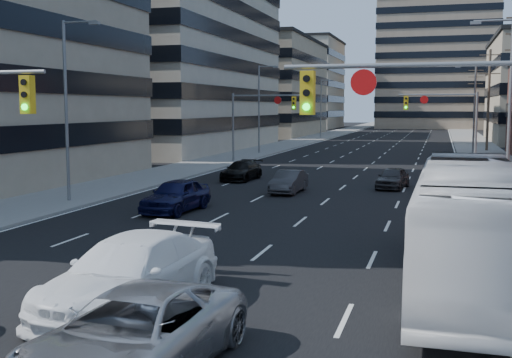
{
  "coord_description": "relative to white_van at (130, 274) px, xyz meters",
  "views": [
    {
      "loc": [
        7.36,
        -8.02,
        4.79
      ],
      "look_at": [
        0.95,
        14.2,
        2.2
      ],
      "focal_mm": 45.0,
      "sensor_mm": 36.0,
      "label": 1
    }
  ],
  "objects": [
    {
      "name": "road_surface",
      "position": [
        -0.38,
        124.59,
        -0.85
      ],
      "size": [
        18.0,
        300.0,
        0.02
      ],
      "primitive_type": "cube",
      "color": "black",
      "rests_on": "ground"
    },
    {
      "name": "sidewalk_left",
      "position": [
        -11.88,
        124.59,
        -0.78
      ],
      "size": [
        5.0,
        300.0,
        0.15
      ],
      "primitive_type": "cube",
      "color": "slate",
      "rests_on": "ground"
    },
    {
      "name": "sidewalk_right",
      "position": [
        11.12,
        124.59,
        -0.78
      ],
      "size": [
        5.0,
        300.0,
        0.15
      ],
      "primitive_type": "cube",
      "color": "slate",
      "rests_on": "ground"
    },
    {
      "name": "office_left_mid",
      "position": [
        -27.38,
        54.59,
        13.14
      ],
      "size": [
        26.0,
        34.0,
        28.0
      ],
      "primitive_type": "cube",
      "color": "#ADA089",
      "rests_on": "ground"
    },
    {
      "name": "office_left_far",
      "position": [
        -24.38,
        94.59,
        7.14
      ],
      "size": [
        20.0,
        30.0,
        16.0
      ],
      "primitive_type": "cube",
      "color": "gray",
      "rests_on": "ground"
    },
    {
      "name": "apartment_tower",
      "position": [
        5.62,
        144.59,
        28.14
      ],
      "size": [
        26.0,
        26.0,
        58.0
      ],
      "primitive_type": "cube",
      "color": "gray",
      "rests_on": "ground"
    },
    {
      "name": "bg_block_left",
      "position": [
        -28.38,
        134.59,
        9.14
      ],
      "size": [
        24.0,
        24.0,
        20.0
      ],
      "primitive_type": "cube",
      "color": "#ADA089",
      "rests_on": "ground"
    },
    {
      "name": "signal_near_right",
      "position": [
        7.08,
        2.59,
        3.47
      ],
      "size": [
        6.59,
        0.33,
        6.0
      ],
      "color": "slate",
      "rests_on": "ground"
    },
    {
      "name": "signal_far_left",
      "position": [
        -8.06,
        39.59,
        3.44
      ],
      "size": [
        6.09,
        0.33,
        6.0
      ],
      "color": "slate",
      "rests_on": "ground"
    },
    {
      "name": "signal_far_right",
      "position": [
        7.3,
        39.59,
        3.44
      ],
      "size": [
        6.09,
        0.33,
        6.0
      ],
      "color": "slate",
      "rests_on": "ground"
    },
    {
      "name": "utility_pole_midblock",
      "position": [
        11.82,
        60.59,
        4.92
      ],
      "size": [
        2.2,
        0.28,
        11.0
      ],
      "color": "#4C3D2D",
      "rests_on": "ground"
    },
    {
      "name": "utility_pole_distant",
      "position": [
        11.82,
        90.59,
        4.92
      ],
      "size": [
        2.2,
        0.28,
        11.0
      ],
      "color": "#4C3D2D",
      "rests_on": "ground"
    },
    {
      "name": "streetlight_left_near",
      "position": [
        -10.72,
        14.59,
        4.19
      ],
      "size": [
        2.03,
        0.22,
        9.0
      ],
      "color": "slate",
      "rests_on": "ground"
    },
    {
      "name": "streetlight_left_mid",
      "position": [
        -10.72,
        49.59,
        4.19
      ],
      "size": [
        2.03,
        0.22,
        9.0
      ],
      "color": "slate",
      "rests_on": "ground"
    },
    {
      "name": "streetlight_left_far",
      "position": [
        -10.72,
        84.59,
        4.19
      ],
      "size": [
        2.03,
        0.22,
        9.0
      ],
      "color": "slate",
      "rests_on": "ground"
    },
    {
      "name": "streetlight_right_near",
      "position": [
        9.96,
        19.59,
        4.19
      ],
      "size": [
        2.03,
        0.22,
        9.0
      ],
      "color": "slate",
      "rests_on": "ground"
    },
    {
      "name": "streetlight_right_far",
      "position": [
        9.96,
        54.59,
        4.19
      ],
      "size": [
        2.03,
        0.22,
        9.0
      ],
      "color": "slate",
      "rests_on": "ground"
    },
    {
      "name": "white_van",
      "position": [
        0.0,
        0.0,
        0.0
      ],
      "size": [
        3.01,
        6.14,
        1.72
      ],
      "primitive_type": "imported",
      "rotation": [
        0.0,
        0.0,
        -0.1
      ],
      "color": "white",
      "rests_on": "ground"
    },
    {
      "name": "silver_suv",
      "position": [
        1.85,
        -3.46,
        -0.1
      ],
      "size": [
        2.92,
        5.64,
        1.52
      ],
      "primitive_type": "imported",
      "rotation": [
        0.0,
        0.0,
        -0.08
      ],
      "color": "#A4A4A8",
      "rests_on": "ground"
    },
    {
      "name": "transit_bus",
      "position": [
        7.85,
        4.41,
        0.82
      ],
      "size": [
        2.93,
        12.08,
        3.36
      ],
      "primitive_type": "imported",
      "rotation": [
        0.0,
        0.0,
        -0.01
      ],
      "color": "silver",
      "rests_on": "ground"
    },
    {
      "name": "sedan_blue",
      "position": [
        -4.61,
        13.54,
        -0.09
      ],
      "size": [
        2.14,
        4.63,
        1.54
      ],
      "primitive_type": "imported",
      "rotation": [
        0.0,
        0.0,
        -0.07
      ],
      "color": "#0D0F34",
      "rests_on": "ground"
    },
    {
      "name": "sedan_grey_center",
      "position": [
        -1.14,
        21.37,
        -0.22
      ],
      "size": [
        1.48,
        3.91,
        1.27
      ],
      "primitive_type": "imported",
      "rotation": [
        0.0,
        0.0,
        -0.03
      ],
      "color": "#323234",
      "rests_on": "ground"
    },
    {
      "name": "sedan_black_far",
      "position": [
        -5.58,
        26.7,
        -0.23
      ],
      "size": [
        2.01,
        4.46,
        1.27
      ],
      "primitive_type": "imported",
      "rotation": [
        0.0,
        0.0,
        -0.05
      ],
      "color": "black",
      "rests_on": "ground"
    },
    {
      "name": "sedan_grey_right",
      "position": [
        4.33,
        25.02,
        -0.22
      ],
      "size": [
        1.99,
        3.91,
        1.27
      ],
      "primitive_type": "imported",
      "rotation": [
        0.0,
        0.0,
        -0.13
      ],
      "color": "#2D2D30",
      "rests_on": "ground"
    }
  ]
}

